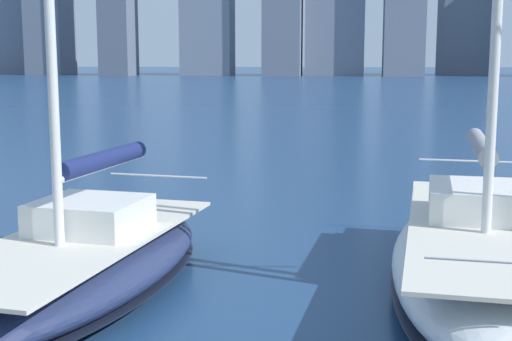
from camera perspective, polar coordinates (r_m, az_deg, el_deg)
The scene contains 2 objects.
sailboat_grey at distance 12.81m, azimuth 17.55°, elevation -6.32°, with size 3.96×9.28×12.46m.
sailboat_navy at distance 12.49m, azimuth -13.92°, elevation -6.92°, with size 4.02×7.98×12.36m.
Camera 1 is at (-1.17, 4.70, 4.01)m, focal length 50.00 mm.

